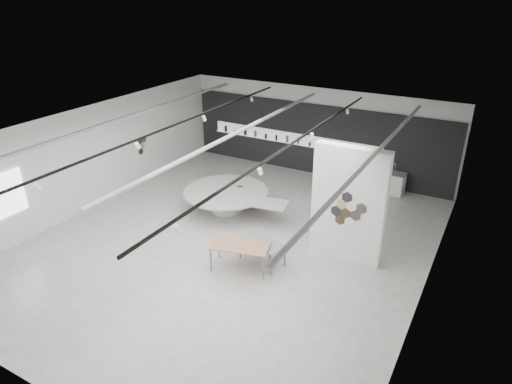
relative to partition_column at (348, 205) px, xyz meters
The scene contains 7 objects.
room 3.74m from the partition_column, 164.48° to the right, with size 12.02×14.02×3.82m.
back_wall_display 6.94m from the partition_column, 121.10° to the left, with size 11.80×0.27×3.10m.
partition_column is the anchor object (origin of this frame).
display_island 5.08m from the partition_column, 169.39° to the left, with size 4.37×3.63×0.80m.
sample_table_wood 3.42m from the partition_column, 139.58° to the right, with size 1.83×1.23×0.78m.
sample_table_stone 2.81m from the partition_column, 144.18° to the right, with size 1.51×1.03×0.71m.
kitchen_counter 5.69m from the partition_column, 91.94° to the left, with size 1.58×0.71×1.21m.
Camera 1 is at (7.00, -10.87, 7.76)m, focal length 32.00 mm.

